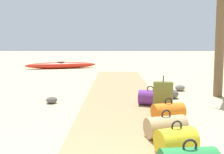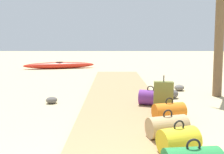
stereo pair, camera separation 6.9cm
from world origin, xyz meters
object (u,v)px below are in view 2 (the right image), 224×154
suitcase_olive (163,97)px  duffel_bag_orange (169,111)px  duffel_bag_yellow (179,140)px  kayak (60,65)px  duffel_bag_purple (151,97)px  duffel_bag_tan (168,126)px

suitcase_olive → duffel_bag_orange: bearing=-89.3°
duffel_bag_yellow → kayak: 11.19m
duffel_bag_yellow → suitcase_olive: suitcase_olive is taller
duffel_bag_yellow → duffel_bag_orange: bearing=81.6°
duffel_bag_purple → kayak: 8.96m
duffel_bag_purple → duffel_bag_yellow: bearing=-90.1°
suitcase_olive → kayak: size_ratio=0.20×
duffel_bag_yellow → suitcase_olive: (0.20, 1.92, 0.15)m
kayak → duffel_bag_yellow: bearing=-69.4°
duffel_bag_orange → suitcase_olive: (-0.01, 0.52, 0.17)m
duffel_bag_tan → kayak: size_ratio=0.17×
suitcase_olive → duffel_bag_purple: size_ratio=1.31×
duffel_bag_orange → kayak: duffel_bag_orange is taller
duffel_bag_tan → duffel_bag_purple: 1.89m
suitcase_olive → duffel_bag_purple: suitcase_olive is taller
duffel_bag_orange → duffel_bag_tan: size_ratio=0.95×
duffel_bag_tan → kayak: 10.67m
duffel_bag_orange → duffel_bag_purple: duffel_bag_purple is taller
duffel_bag_yellow → duffel_bag_purple: bearing=89.9°
duffel_bag_yellow → duffel_bag_orange: (0.20, 1.40, -0.02)m
duffel_bag_tan → suitcase_olive: bearing=80.8°
duffel_bag_orange → kayak: bearing=114.5°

